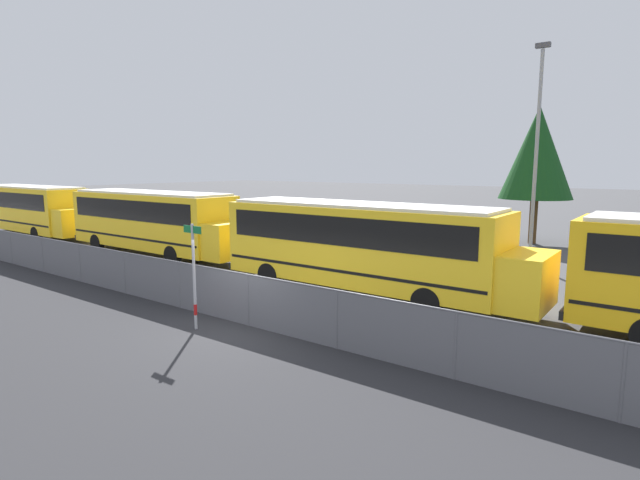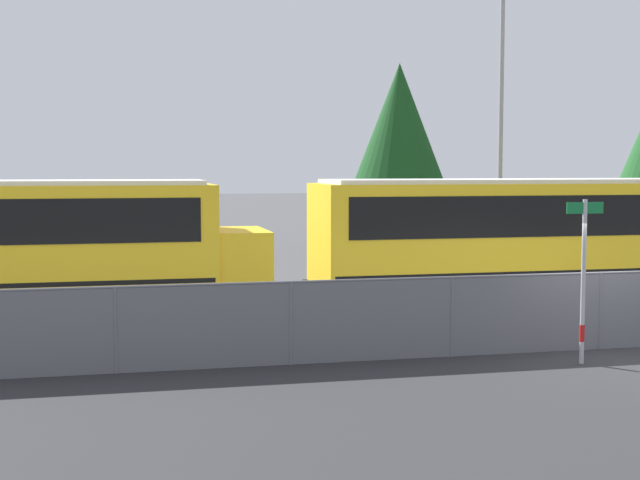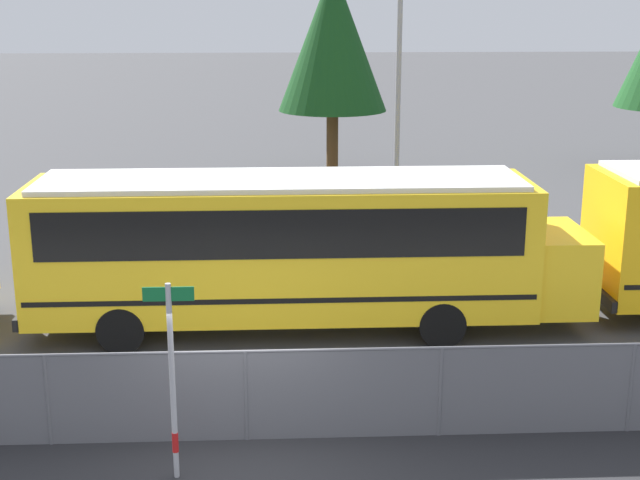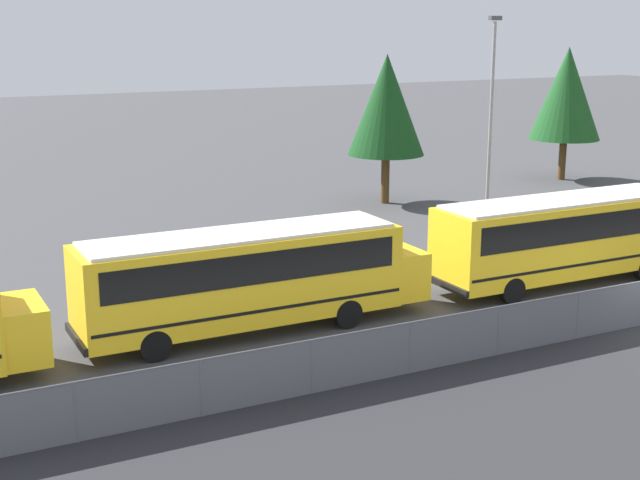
% 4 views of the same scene
% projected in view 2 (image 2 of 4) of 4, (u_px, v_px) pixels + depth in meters
% --- Properties ---
extents(ground_plane, '(200.00, 200.00, 0.00)m').
position_uv_depth(ground_plane, '(599.00, 349.00, 17.06)').
color(ground_plane, '#424244').
extents(fence, '(72.29, 0.07, 1.50)m').
position_uv_depth(fence, '(600.00, 310.00, 17.00)').
color(fence, '#9EA0A5').
rests_on(fence, ground_plane).
extents(school_bus_2, '(11.38, 2.55, 3.19)m').
position_uv_depth(school_bus_2, '(529.00, 233.00, 21.74)').
color(school_bus_2, yellow).
rests_on(school_bus_2, ground_plane).
extents(street_sign, '(0.70, 0.09, 2.92)m').
position_uv_depth(street_sign, '(583.00, 277.00, 15.67)').
color(street_sign, '#B7B7BC').
rests_on(street_sign, ground_plane).
extents(light_pole, '(0.60, 0.24, 9.64)m').
position_uv_depth(light_pole, '(501.00, 117.00, 30.95)').
color(light_pole, gray).
rests_on(light_pole, ground_plane).
extents(tree_1, '(4.00, 4.00, 7.79)m').
position_uv_depth(tree_1, '(399.00, 126.00, 37.15)').
color(tree_1, '#51381E').
rests_on(tree_1, ground_plane).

